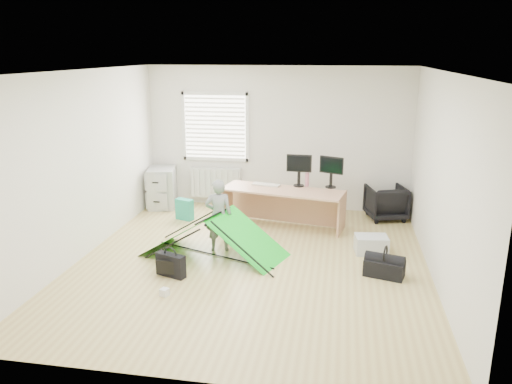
% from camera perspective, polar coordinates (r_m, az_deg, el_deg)
% --- Properties ---
extents(ground, '(5.50, 5.50, 0.00)m').
position_cam_1_polar(ground, '(7.29, -0.55, -8.05)').
color(ground, tan).
rests_on(ground, ground).
extents(back_wall, '(5.00, 0.02, 2.70)m').
position_cam_1_polar(back_wall, '(9.52, 2.45, 6.12)').
color(back_wall, silver).
rests_on(back_wall, ground).
extents(window, '(1.20, 0.06, 1.20)m').
position_cam_1_polar(window, '(9.68, -4.69, 7.44)').
color(window, silver).
rests_on(window, back_wall).
extents(radiator, '(1.00, 0.12, 0.60)m').
position_cam_1_polar(radiator, '(9.86, -4.60, 1.07)').
color(radiator, silver).
rests_on(radiator, back_wall).
extents(desk, '(2.12, 1.01, 0.70)m').
position_cam_1_polar(desk, '(8.53, 3.02, -1.99)').
color(desk, tan).
rests_on(desk, ground).
extents(filing_cabinet, '(0.63, 0.76, 0.78)m').
position_cam_1_polar(filing_cabinet, '(9.89, -10.65, 0.52)').
color(filing_cabinet, '#A9ACAE').
rests_on(filing_cabinet, ground).
extents(monitor_left, '(0.43, 0.11, 0.41)m').
position_cam_1_polar(monitor_left, '(8.62, 4.93, 1.99)').
color(monitor_left, black).
rests_on(monitor_left, desk).
extents(monitor_right, '(0.42, 0.24, 0.40)m').
position_cam_1_polar(monitor_right, '(8.59, 8.57, 1.79)').
color(monitor_right, black).
rests_on(monitor_right, desk).
extents(keyboard, '(0.51, 0.26, 0.02)m').
position_cam_1_polar(keyboard, '(8.70, 1.16, 0.85)').
color(keyboard, beige).
rests_on(keyboard, desk).
extents(thermos, '(0.08, 0.08, 0.24)m').
position_cam_1_polar(thermos, '(8.64, 5.86, 1.42)').
color(thermos, '#B76679').
rests_on(thermos, desk).
extents(office_chair, '(0.81, 0.82, 0.61)m').
position_cam_1_polar(office_chair, '(9.34, 14.62, -1.16)').
color(office_chair, black).
rests_on(office_chair, ground).
extents(person, '(0.46, 0.36, 1.12)m').
position_cam_1_polar(person, '(7.55, -4.30, -2.68)').
color(person, gray).
rests_on(person, ground).
extents(kite, '(2.21, 1.53, 0.63)m').
position_cam_1_polar(kite, '(7.43, -4.85, -5.01)').
color(kite, '#13CC25').
rests_on(kite, ground).
extents(storage_crate, '(0.52, 0.40, 0.27)m').
position_cam_1_polar(storage_crate, '(7.77, 13.03, -5.87)').
color(storage_crate, silver).
rests_on(storage_crate, ground).
extents(tote_bag, '(0.35, 0.24, 0.38)m').
position_cam_1_polar(tote_bag, '(9.12, -8.17, -1.98)').
color(tote_bag, '#1F9277').
rests_on(tote_bag, ground).
extents(laptop_bag, '(0.44, 0.26, 0.32)m').
position_cam_1_polar(laptop_bag, '(6.91, -9.70, -8.24)').
color(laptop_bag, black).
rests_on(laptop_bag, ground).
extents(white_box, '(0.12, 0.12, 0.10)m').
position_cam_1_polar(white_box, '(6.45, -10.42, -11.20)').
color(white_box, silver).
rests_on(white_box, ground).
extents(duffel_bag, '(0.58, 0.40, 0.23)m').
position_cam_1_polar(duffel_bag, '(7.05, 14.45, -8.44)').
color(duffel_bag, black).
rests_on(duffel_bag, ground).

